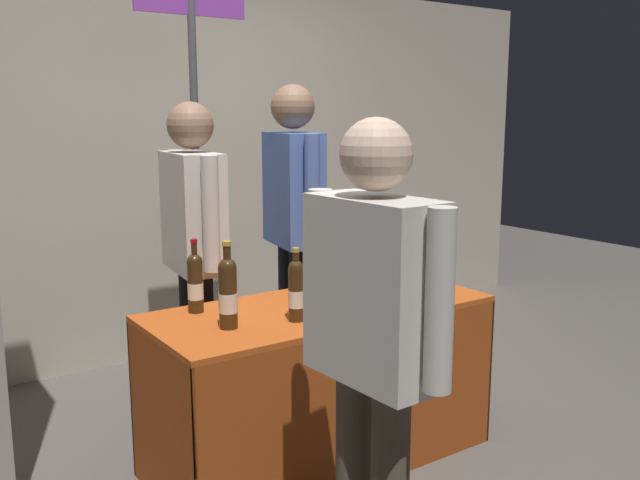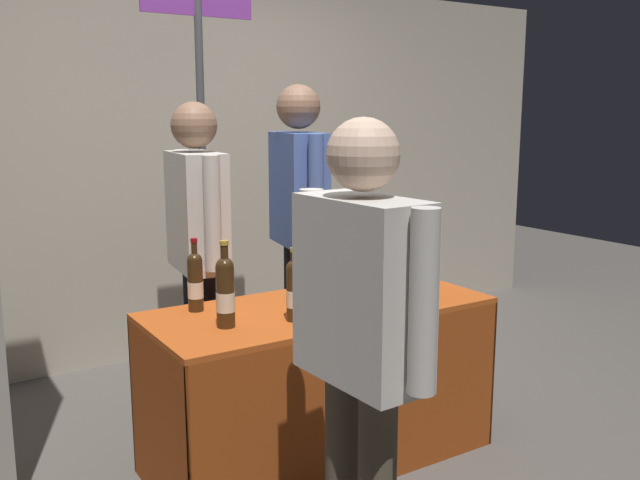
{
  "view_description": "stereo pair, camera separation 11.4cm",
  "coord_description": "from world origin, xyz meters",
  "px_view_note": "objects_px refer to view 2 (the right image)",
  "views": [
    {
      "loc": [
        -1.71,
        -2.49,
        1.6
      ],
      "look_at": [
        0.0,
        0.0,
        1.04
      ],
      "focal_mm": 38.88,
      "sensor_mm": 36.0,
      "label": 1
    },
    {
      "loc": [
        -1.61,
        -2.55,
        1.6
      ],
      "look_at": [
        0.0,
        0.0,
        1.04
      ],
      "focal_mm": 38.88,
      "sensor_mm": 36.0,
      "label": 2
    }
  ],
  "objects_px": {
    "taster_foreground_right": "(361,328)",
    "booth_signpost": "(202,136)",
    "display_bottle_0": "(225,291)",
    "wine_glass_mid": "(330,300)",
    "flower_vase": "(339,279)",
    "wine_glass_near_vendor": "(415,270)",
    "vendor_presenter": "(299,210)",
    "tasting_table": "(320,354)",
    "featured_wine_bottle": "(429,269)"
  },
  "relations": [
    {
      "from": "flower_vase",
      "to": "display_bottle_0",
      "type": "bearing_deg",
      "value": 178.23
    },
    {
      "from": "vendor_presenter",
      "to": "booth_signpost",
      "type": "bearing_deg",
      "value": -115.55
    },
    {
      "from": "wine_glass_near_vendor",
      "to": "booth_signpost",
      "type": "height_order",
      "value": "booth_signpost"
    },
    {
      "from": "flower_vase",
      "to": "taster_foreground_right",
      "type": "bearing_deg",
      "value": -119.75
    },
    {
      "from": "wine_glass_near_vendor",
      "to": "flower_vase",
      "type": "relative_size",
      "value": 0.33
    },
    {
      "from": "wine_glass_mid",
      "to": "booth_signpost",
      "type": "bearing_deg",
      "value": 90.27
    },
    {
      "from": "featured_wine_bottle",
      "to": "display_bottle_0",
      "type": "height_order",
      "value": "display_bottle_0"
    },
    {
      "from": "display_bottle_0",
      "to": "taster_foreground_right",
      "type": "height_order",
      "value": "taster_foreground_right"
    },
    {
      "from": "wine_glass_mid",
      "to": "flower_vase",
      "type": "bearing_deg",
      "value": 47.17
    },
    {
      "from": "wine_glass_mid",
      "to": "taster_foreground_right",
      "type": "xyz_separation_m",
      "value": [
        -0.33,
        -0.67,
        0.11
      ]
    },
    {
      "from": "display_bottle_0",
      "to": "wine_glass_mid",
      "type": "xyz_separation_m",
      "value": [
        0.39,
        -0.18,
        -0.05
      ]
    },
    {
      "from": "flower_vase",
      "to": "taster_foreground_right",
      "type": "relative_size",
      "value": 0.25
    },
    {
      "from": "display_bottle_0",
      "to": "wine_glass_mid",
      "type": "height_order",
      "value": "display_bottle_0"
    },
    {
      "from": "tasting_table",
      "to": "featured_wine_bottle",
      "type": "xyz_separation_m",
      "value": [
        0.46,
        -0.2,
        0.38
      ]
    },
    {
      "from": "taster_foreground_right",
      "to": "display_bottle_0",
      "type": "bearing_deg",
      "value": 1.58
    },
    {
      "from": "flower_vase",
      "to": "booth_signpost",
      "type": "xyz_separation_m",
      "value": [
        -0.15,
        1.13,
        0.59
      ]
    },
    {
      "from": "featured_wine_bottle",
      "to": "wine_glass_near_vendor",
      "type": "xyz_separation_m",
      "value": [
        0.11,
        0.22,
        -0.06
      ]
    },
    {
      "from": "taster_foreground_right",
      "to": "wine_glass_mid",
      "type": "bearing_deg",
      "value": -28.76
    },
    {
      "from": "flower_vase",
      "to": "featured_wine_bottle",
      "type": "bearing_deg",
      "value": -16.67
    },
    {
      "from": "taster_foreground_right",
      "to": "booth_signpost",
      "type": "relative_size",
      "value": 0.68
    },
    {
      "from": "wine_glass_mid",
      "to": "featured_wine_bottle",
      "type": "bearing_deg",
      "value": 3.7
    },
    {
      "from": "tasting_table",
      "to": "display_bottle_0",
      "type": "xyz_separation_m",
      "value": [
        -0.49,
        -0.06,
        0.38
      ]
    },
    {
      "from": "wine_glass_mid",
      "to": "booth_signpost",
      "type": "xyz_separation_m",
      "value": [
        -0.01,
        1.29,
        0.63
      ]
    },
    {
      "from": "tasting_table",
      "to": "booth_signpost",
      "type": "height_order",
      "value": "booth_signpost"
    },
    {
      "from": "vendor_presenter",
      "to": "wine_glass_near_vendor",
      "type": "bearing_deg",
      "value": 29.2
    },
    {
      "from": "tasting_table",
      "to": "featured_wine_bottle",
      "type": "distance_m",
      "value": 0.63
    },
    {
      "from": "display_bottle_0",
      "to": "booth_signpost",
      "type": "bearing_deg",
      "value": 70.96
    },
    {
      "from": "display_bottle_0",
      "to": "vendor_presenter",
      "type": "xyz_separation_m",
      "value": [
        0.82,
        0.8,
        0.17
      ]
    },
    {
      "from": "wine_glass_mid",
      "to": "vendor_presenter",
      "type": "distance_m",
      "value": 1.09
    },
    {
      "from": "wine_glass_mid",
      "to": "tasting_table",
      "type": "bearing_deg",
      "value": 67.12
    },
    {
      "from": "wine_glass_near_vendor",
      "to": "wine_glass_mid",
      "type": "distance_m",
      "value": 0.72
    },
    {
      "from": "wine_glass_near_vendor",
      "to": "flower_vase",
      "type": "distance_m",
      "value": 0.53
    },
    {
      "from": "tasting_table",
      "to": "vendor_presenter",
      "type": "bearing_deg",
      "value": 66.1
    },
    {
      "from": "tasting_table",
      "to": "featured_wine_bottle",
      "type": "relative_size",
      "value": 4.46
    },
    {
      "from": "taster_foreground_right",
      "to": "booth_signpost",
      "type": "bearing_deg",
      "value": -12.08
    },
    {
      "from": "tasting_table",
      "to": "taster_foreground_right",
      "type": "xyz_separation_m",
      "value": [
        -0.43,
        -0.91,
        0.44
      ]
    },
    {
      "from": "tasting_table",
      "to": "wine_glass_near_vendor",
      "type": "distance_m",
      "value": 0.65
    },
    {
      "from": "wine_glass_near_vendor",
      "to": "booth_signpost",
      "type": "bearing_deg",
      "value": 123.1
    },
    {
      "from": "wine_glass_near_vendor",
      "to": "booth_signpost",
      "type": "xyz_separation_m",
      "value": [
        -0.68,
        1.04,
        0.64
      ]
    },
    {
      "from": "wine_glass_near_vendor",
      "to": "wine_glass_mid",
      "type": "height_order",
      "value": "wine_glass_mid"
    },
    {
      "from": "wine_glass_mid",
      "to": "taster_foreground_right",
      "type": "relative_size",
      "value": 0.09
    },
    {
      "from": "tasting_table",
      "to": "flower_vase",
      "type": "height_order",
      "value": "flower_vase"
    },
    {
      "from": "display_bottle_0",
      "to": "vendor_presenter",
      "type": "bearing_deg",
      "value": 44.3
    },
    {
      "from": "tasting_table",
      "to": "featured_wine_bottle",
      "type": "bearing_deg",
      "value": -23.94
    },
    {
      "from": "tasting_table",
      "to": "vendor_presenter",
      "type": "relative_size",
      "value": 0.89
    },
    {
      "from": "wine_glass_near_vendor",
      "to": "booth_signpost",
      "type": "relative_size",
      "value": 0.06
    },
    {
      "from": "display_bottle_0",
      "to": "taster_foreground_right",
      "type": "xyz_separation_m",
      "value": [
        0.07,
        -0.85,
        0.06
      ]
    },
    {
      "from": "featured_wine_bottle",
      "to": "taster_foreground_right",
      "type": "height_order",
      "value": "taster_foreground_right"
    },
    {
      "from": "flower_vase",
      "to": "vendor_presenter",
      "type": "height_order",
      "value": "vendor_presenter"
    },
    {
      "from": "wine_glass_mid",
      "to": "flower_vase",
      "type": "height_order",
      "value": "flower_vase"
    }
  ]
}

